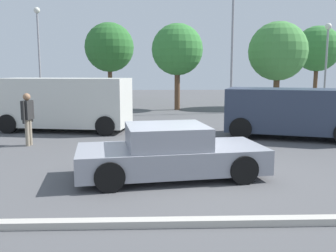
{
  "coord_description": "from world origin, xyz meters",
  "views": [
    {
      "loc": [
        -0.59,
        -8.27,
        2.46
      ],
      "look_at": [
        -0.23,
        2.06,
        0.9
      ],
      "focal_mm": 39.12,
      "sensor_mm": 36.0,
      "label": 1
    }
  ],
  "objects_px": {
    "sedan_foreground": "(170,153)",
    "dog": "(142,140)",
    "light_post_near": "(38,40)",
    "pedestrian": "(28,114)",
    "van_white": "(65,102)",
    "suv_dark": "(291,111)",
    "light_post_far": "(233,24)",
    "light_post_mid": "(327,49)"
  },
  "relations": [
    {
      "from": "suv_dark",
      "to": "dog",
      "type": "bearing_deg",
      "value": 36.89
    },
    {
      "from": "sedan_foreground",
      "to": "suv_dark",
      "type": "height_order",
      "value": "suv_dark"
    },
    {
      "from": "sedan_foreground",
      "to": "light_post_mid",
      "type": "xyz_separation_m",
      "value": [
        11.47,
        16.89,
        3.35
      ]
    },
    {
      "from": "pedestrian",
      "to": "suv_dark",
      "type": "bearing_deg",
      "value": -160.97
    },
    {
      "from": "suv_dark",
      "to": "light_post_mid",
      "type": "xyz_separation_m",
      "value": [
        6.79,
        11.98,
        2.92
      ]
    },
    {
      "from": "dog",
      "to": "suv_dark",
      "type": "height_order",
      "value": "suv_dark"
    },
    {
      "from": "van_white",
      "to": "suv_dark",
      "type": "xyz_separation_m",
      "value": [
        8.75,
        -1.98,
        -0.17
      ]
    },
    {
      "from": "van_white",
      "to": "light_post_near",
      "type": "distance_m",
      "value": 13.39
    },
    {
      "from": "pedestrian",
      "to": "light_post_far",
      "type": "bearing_deg",
      "value": -121.12
    },
    {
      "from": "dog",
      "to": "sedan_foreground",
      "type": "bearing_deg",
      "value": -86.2
    },
    {
      "from": "van_white",
      "to": "pedestrian",
      "type": "xyz_separation_m",
      "value": [
        -0.47,
        -3.12,
        -0.13
      ]
    },
    {
      "from": "dog",
      "to": "light_post_mid",
      "type": "relative_size",
      "value": 0.11
    },
    {
      "from": "light_post_near",
      "to": "light_post_mid",
      "type": "distance_m",
      "value": 20.33
    },
    {
      "from": "sedan_foreground",
      "to": "dog",
      "type": "xyz_separation_m",
      "value": [
        -0.76,
        3.2,
        -0.28
      ]
    },
    {
      "from": "dog",
      "to": "light_post_mid",
      "type": "bearing_deg",
      "value": 38.71
    },
    {
      "from": "suv_dark",
      "to": "light_post_mid",
      "type": "distance_m",
      "value": 14.08
    },
    {
      "from": "pedestrian",
      "to": "sedan_foreground",
      "type": "bearing_deg",
      "value": 152.27
    },
    {
      "from": "suv_dark",
      "to": "light_post_near",
      "type": "distance_m",
      "value": 19.76
    },
    {
      "from": "light_post_far",
      "to": "light_post_near",
      "type": "bearing_deg",
      "value": 155.2
    },
    {
      "from": "light_post_mid",
      "to": "sedan_foreground",
      "type": "bearing_deg",
      "value": -124.18
    },
    {
      "from": "sedan_foreground",
      "to": "van_white",
      "type": "bearing_deg",
      "value": 111.81
    },
    {
      "from": "sedan_foreground",
      "to": "light_post_near",
      "type": "xyz_separation_m",
      "value": [
        -8.74,
        18.94,
        4.1
      ]
    },
    {
      "from": "dog",
      "to": "light_post_far",
      "type": "distance_m",
      "value": 11.95
    },
    {
      "from": "light_post_mid",
      "to": "van_white",
      "type": "bearing_deg",
      "value": -147.24
    },
    {
      "from": "suv_dark",
      "to": "pedestrian",
      "type": "distance_m",
      "value": 9.29
    },
    {
      "from": "pedestrian",
      "to": "van_white",
      "type": "bearing_deg",
      "value": -86.54
    },
    {
      "from": "suv_dark",
      "to": "light_post_far",
      "type": "distance_m",
      "value": 9.08
    },
    {
      "from": "van_white",
      "to": "light_post_mid",
      "type": "distance_m",
      "value": 18.69
    },
    {
      "from": "van_white",
      "to": "light_post_mid",
      "type": "bearing_deg",
      "value": -137.49
    },
    {
      "from": "sedan_foreground",
      "to": "van_white",
      "type": "distance_m",
      "value": 8.02
    },
    {
      "from": "light_post_near",
      "to": "light_post_far",
      "type": "height_order",
      "value": "light_post_far"
    },
    {
      "from": "van_white",
      "to": "pedestrian",
      "type": "relative_size",
      "value": 3.15
    },
    {
      "from": "suv_dark",
      "to": "pedestrian",
      "type": "height_order",
      "value": "suv_dark"
    },
    {
      "from": "sedan_foreground",
      "to": "light_post_near",
      "type": "relative_size",
      "value": 0.65
    },
    {
      "from": "light_post_mid",
      "to": "dog",
      "type": "bearing_deg",
      "value": -131.77
    },
    {
      "from": "dog",
      "to": "suv_dark",
      "type": "relative_size",
      "value": 0.13
    },
    {
      "from": "pedestrian",
      "to": "dog",
      "type": "bearing_deg",
      "value": -176.6
    },
    {
      "from": "dog",
      "to": "light_post_near",
      "type": "relative_size",
      "value": 0.09
    },
    {
      "from": "light_post_far",
      "to": "van_white",
      "type": "bearing_deg",
      "value": -143.19
    },
    {
      "from": "dog",
      "to": "light_post_mid",
      "type": "distance_m",
      "value": 18.71
    },
    {
      "from": "light_post_near",
      "to": "light_post_mid",
      "type": "xyz_separation_m",
      "value": [
        20.21,
        -2.05,
        -0.74
      ]
    },
    {
      "from": "suv_dark",
      "to": "light_post_near",
      "type": "bearing_deg",
      "value": -26.84
    }
  ]
}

